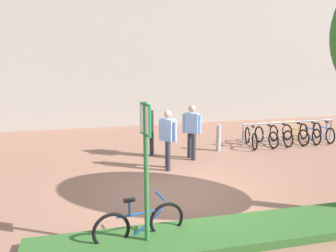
{
  "coord_description": "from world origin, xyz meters",
  "views": [
    {
      "loc": [
        -2.11,
        -7.45,
        3.29
      ],
      "look_at": [
        0.27,
        2.46,
        1.11
      ],
      "focal_mm": 36.82,
      "sensor_mm": 36.0,
      "label": 1
    }
  ],
  "objects_px": {
    "bike_at_sign": "(140,224)",
    "person_casual_tan": "(192,128)",
    "person_suited_dark": "(148,126)",
    "parking_sign_post": "(146,156)",
    "bollard_steel": "(218,138)",
    "person_shirt_white": "(168,136)",
    "bike_rack_cluster": "(288,134)"
  },
  "relations": [
    {
      "from": "bike_at_sign",
      "to": "bollard_steel",
      "type": "distance_m",
      "value": 6.23
    },
    {
      "from": "bike_at_sign",
      "to": "person_suited_dark",
      "type": "relative_size",
      "value": 0.97
    },
    {
      "from": "bike_at_sign",
      "to": "person_suited_dark",
      "type": "height_order",
      "value": "person_suited_dark"
    },
    {
      "from": "bollard_steel",
      "to": "person_casual_tan",
      "type": "bearing_deg",
      "value": -150.2
    },
    {
      "from": "bollard_steel",
      "to": "person_suited_dark",
      "type": "distance_m",
      "value": 2.48
    },
    {
      "from": "parking_sign_post",
      "to": "person_shirt_white",
      "type": "distance_m",
      "value": 4.19
    },
    {
      "from": "person_casual_tan",
      "to": "parking_sign_post",
      "type": "bearing_deg",
      "value": -115.64
    },
    {
      "from": "person_suited_dark",
      "to": "person_shirt_white",
      "type": "relative_size",
      "value": 1.0
    },
    {
      "from": "person_suited_dark",
      "to": "parking_sign_post",
      "type": "bearing_deg",
      "value": -100.64
    },
    {
      "from": "parking_sign_post",
      "to": "bike_rack_cluster",
      "type": "height_order",
      "value": "parking_sign_post"
    },
    {
      "from": "bike_at_sign",
      "to": "bike_rack_cluster",
      "type": "distance_m",
      "value": 8.41
    },
    {
      "from": "bike_rack_cluster",
      "to": "bollard_steel",
      "type": "relative_size",
      "value": 4.18
    },
    {
      "from": "bike_rack_cluster",
      "to": "person_casual_tan",
      "type": "bearing_deg",
      "value": -166.24
    },
    {
      "from": "bollard_steel",
      "to": "parking_sign_post",
      "type": "bearing_deg",
      "value": -122.52
    },
    {
      "from": "parking_sign_post",
      "to": "bollard_steel",
      "type": "bearing_deg",
      "value": 57.48
    },
    {
      "from": "bike_rack_cluster",
      "to": "person_suited_dark",
      "type": "height_order",
      "value": "person_suited_dark"
    },
    {
      "from": "bollard_steel",
      "to": "person_shirt_white",
      "type": "bearing_deg",
      "value": -145.78
    },
    {
      "from": "parking_sign_post",
      "to": "bike_rack_cluster",
      "type": "bearing_deg",
      "value": 42.1
    },
    {
      "from": "person_casual_tan",
      "to": "person_suited_dark",
      "type": "bearing_deg",
      "value": 152.93
    },
    {
      "from": "bike_at_sign",
      "to": "bollard_steel",
      "type": "relative_size",
      "value": 1.85
    },
    {
      "from": "bike_at_sign",
      "to": "person_suited_dark",
      "type": "bearing_deg",
      "value": 78.0
    },
    {
      "from": "parking_sign_post",
      "to": "person_casual_tan",
      "type": "xyz_separation_m",
      "value": [
        2.26,
        4.7,
        -0.67
      ]
    },
    {
      "from": "bike_rack_cluster",
      "to": "person_suited_dark",
      "type": "bearing_deg",
      "value": -176.23
    },
    {
      "from": "person_shirt_white",
      "to": "parking_sign_post",
      "type": "bearing_deg",
      "value": -108.35
    },
    {
      "from": "bike_at_sign",
      "to": "person_suited_dark",
      "type": "distance_m",
      "value": 5.28
    },
    {
      "from": "parking_sign_post",
      "to": "bollard_steel",
      "type": "xyz_separation_m",
      "value": [
        3.43,
        5.37,
        -1.2
      ]
    },
    {
      "from": "bike_rack_cluster",
      "to": "bike_at_sign",
      "type": "bearing_deg",
      "value": -139.41
    },
    {
      "from": "person_casual_tan",
      "to": "person_suited_dark",
      "type": "relative_size",
      "value": 1.0
    },
    {
      "from": "bike_at_sign",
      "to": "person_casual_tan",
      "type": "xyz_separation_m",
      "value": [
        2.34,
        4.48,
        0.63
      ]
    },
    {
      "from": "person_casual_tan",
      "to": "bike_at_sign",
      "type": "bearing_deg",
      "value": -117.6
    },
    {
      "from": "person_suited_dark",
      "to": "bollard_steel",
      "type": "bearing_deg",
      "value": 0.65
    },
    {
      "from": "person_casual_tan",
      "to": "person_suited_dark",
      "type": "distance_m",
      "value": 1.41
    }
  ]
}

